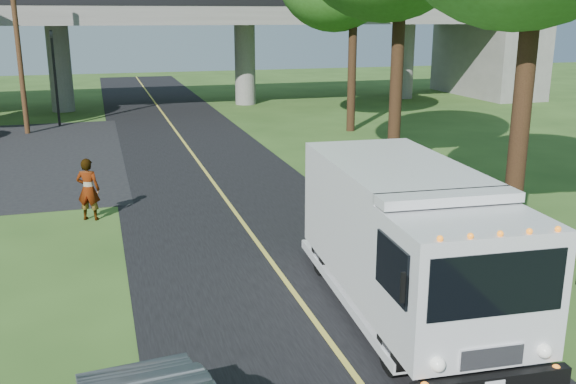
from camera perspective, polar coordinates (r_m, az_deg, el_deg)
name	(u,v)px	position (r m, az deg, el deg)	size (l,w,h in m)	color
ground	(307,312)	(13.60, 1.73, -10.61)	(120.00, 120.00, 0.00)	#2F4F1C
road	(219,190)	(22.73, -6.16, 0.15)	(7.00, 90.00, 0.02)	black
lane_line	(219,190)	(22.73, -6.17, 0.20)	(0.12, 90.00, 0.01)	gold
overpass	(155,38)	(43.79, -11.78, 13.28)	(54.00, 10.00, 7.30)	slate
traffic_signal	(54,68)	(37.76, -20.06, 10.32)	(0.18, 0.22, 5.20)	black
utility_pole	(18,44)	(35.81, -22.88, 12.07)	(1.60, 0.26, 9.00)	#472D19
step_van	(407,237)	(13.24, 10.51, -3.94)	(3.10, 7.34, 3.02)	silver
pedestrian	(88,189)	(20.07, -17.33, 0.23)	(0.69, 0.45, 1.89)	gray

